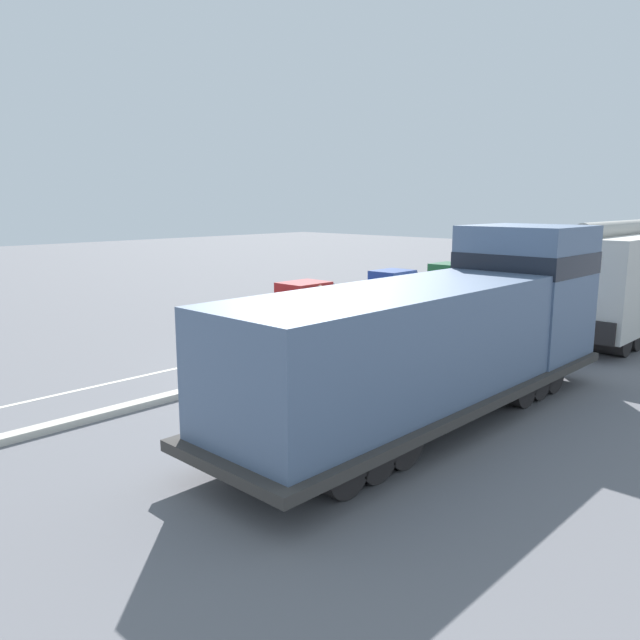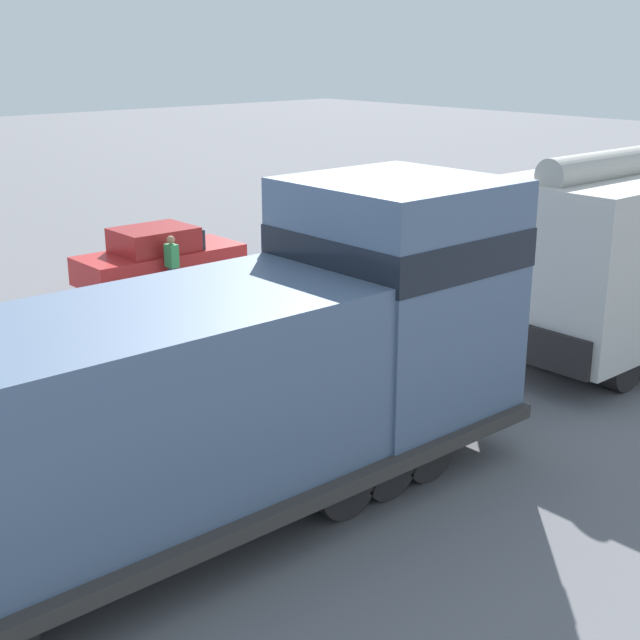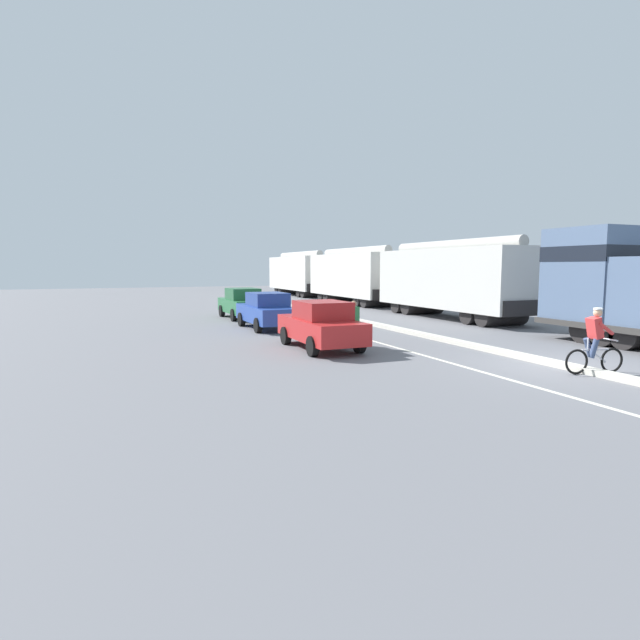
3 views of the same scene
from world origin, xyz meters
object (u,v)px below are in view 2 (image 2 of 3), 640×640
locomotive (197,398)px  parked_car_blue (334,227)px  parked_car_red (159,258)px  parked_car_green (444,208)px  pedestrian_by_cars (172,267)px

locomotive → parked_car_blue: (-10.43, 11.71, -0.98)m
parked_car_red → parked_car_green: size_ratio=0.99×
parked_car_blue → locomotive: bearing=-48.3°
locomotive → parked_car_red: locomotive is taller
parked_car_red → parked_car_green: bearing=90.0°
parked_car_green → pedestrian_by_cars: bearing=-84.4°
parked_car_red → pedestrian_by_cars: (1.09, -0.30, 0.03)m
locomotive → parked_car_green: 19.53m
parked_car_red → pedestrian_by_cars: size_ratio=2.60×
parked_car_red → locomotive: bearing=-28.9°
parked_car_blue → parked_car_green: bearing=89.0°
locomotive → parked_car_red: 11.85m
parked_car_green → pedestrian_by_cars: 11.20m
parked_car_blue → pedestrian_by_cars: size_ratio=2.62×
parked_car_green → parked_car_blue: bearing=-91.0°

